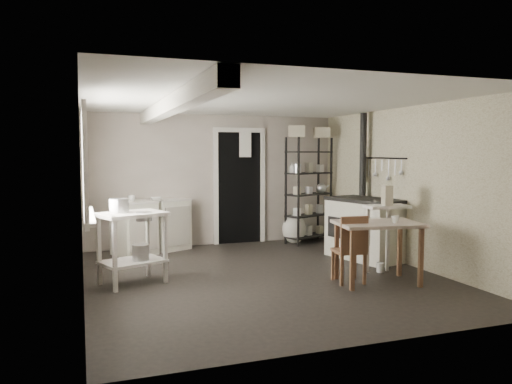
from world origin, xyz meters
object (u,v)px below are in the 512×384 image
object	(u,v)px
shelf_rack	(309,191)
chair	(349,244)
base_cabinets	(152,224)
prep_table	(133,252)
stove	(365,230)
work_table	(377,253)
stockpot	(119,209)
flour_sack	(294,230)

from	to	relation	value
shelf_rack	chair	size ratio (longest dim) A/B	2.22
base_cabinets	chair	xyz separation A→B (m)	(2.07, -2.81, 0.03)
prep_table	stove	world-z (taller)	stove
stove	work_table	xyz separation A→B (m)	(-0.63, -1.30, -0.06)
prep_table	shelf_rack	world-z (taller)	shelf_rack
base_cabinets	work_table	bearing A→B (deg)	-75.76
prep_table	stockpot	size ratio (longest dim) A/B	3.51
shelf_rack	prep_table	bearing A→B (deg)	-172.19
shelf_rack	chair	world-z (taller)	shelf_rack
stove	chair	distance (m)	1.50
stove	shelf_rack	bearing A→B (deg)	83.74
shelf_rack	stove	distance (m)	1.66
stove	flour_sack	distance (m)	1.66
stove	stockpot	bearing A→B (deg)	169.70
work_table	chair	size ratio (longest dim) A/B	1.18
base_cabinets	chair	bearing A→B (deg)	-78.39
base_cabinets	chair	size ratio (longest dim) A/B	1.52
prep_table	chair	xyz separation A→B (m)	(2.58, -0.84, 0.08)
prep_table	base_cabinets	xyz separation A→B (m)	(0.50, 1.97, 0.06)
chair	flour_sack	distance (m)	2.77
base_cabinets	shelf_rack	xyz separation A→B (m)	(2.81, -0.09, 0.49)
work_table	stockpot	bearing A→B (deg)	160.98
stove	prep_table	bearing A→B (deg)	170.88
prep_table	shelf_rack	xyz separation A→B (m)	(3.31, 1.88, 0.55)
prep_table	work_table	size ratio (longest dim) A/B	0.88
stockpot	flour_sack	xyz separation A→B (m)	(3.17, 1.82, -0.70)
base_cabinets	flour_sack	distance (m)	2.54
work_table	stove	bearing A→B (deg)	64.10
stockpot	chair	xyz separation A→B (m)	(2.72, -0.90, -0.45)
prep_table	base_cabinets	distance (m)	2.03
stove	flour_sack	xyz separation A→B (m)	(-0.50, 1.57, -0.20)
prep_table	shelf_rack	bearing A→B (deg)	29.57
work_table	base_cabinets	bearing A→B (deg)	129.06
stove	flour_sack	size ratio (longest dim) A/B	2.27
stockpot	stove	xyz separation A→B (m)	(3.68, 0.25, -0.50)
stockpot	base_cabinets	bearing A→B (deg)	71.21
work_table	chair	xyz separation A→B (m)	(-0.32, 0.15, 0.10)
base_cabinets	flour_sack	world-z (taller)	base_cabinets
base_cabinets	shelf_rack	bearing A→B (deg)	-26.63
prep_table	chair	world-z (taller)	chair
prep_table	flour_sack	bearing A→B (deg)	31.85
prep_table	stove	xyz separation A→B (m)	(3.53, 0.31, 0.04)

